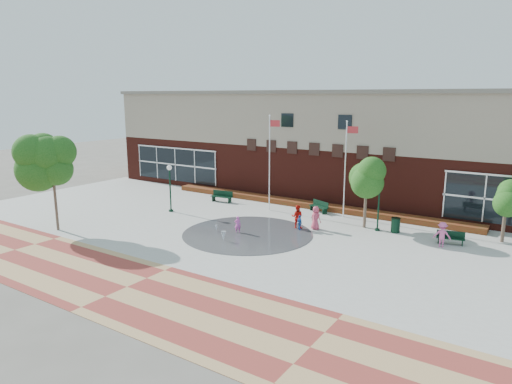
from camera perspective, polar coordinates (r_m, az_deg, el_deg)
The scene contains 24 objects.
ground at distance 27.29m, azimuth -4.64°, elevation -6.82°, with size 120.00×120.00×0.00m, color #666056.
plaza_concrete at distance 30.38m, azimuth 0.00°, elevation -4.79°, with size 46.00×18.00×0.01m, color #A8A8A0.
paver_band at distance 22.56m, azimuth -15.82°, elevation -11.38°, with size 46.00×6.00×0.01m, color maroon.
splash_pad at distance 29.59m, azimuth -1.07°, elevation -5.26°, with size 8.40×8.40×0.01m, color #383A3D.
library_building at distance 41.24m, azimuth 10.38°, elevation 6.04°, with size 44.40×10.40×9.20m.
flower_bed at distance 36.75m, azimuth 6.51°, elevation -1.91°, with size 26.00×1.20×0.40m, color #9A0513.
flagpole_left at distance 34.80m, azimuth 1.77°, elevation 4.27°, with size 0.85×0.25×7.38m.
flagpole_right at distance 33.42m, azimuth 11.17°, elevation 3.43°, with size 0.83×0.34×7.04m.
lamp_left at distance 35.26m, azimuth -10.70°, elevation 1.11°, with size 0.38×0.38×3.63m.
lamp_right at distance 30.79m, azimuth 15.11°, elevation -0.96°, with size 0.36×0.36×3.38m.
bench_left at distance 38.33m, azimuth -4.30°, elevation -0.82°, with size 1.93×0.74×0.94m.
bench_mid at distance 35.23m, azimuth 7.84°, elevation -2.08°, with size 1.79×1.17×0.88m.
bench_right at distance 29.87m, azimuth 23.12°, elevation -5.58°, with size 1.64×0.75×0.80m.
trash_can at distance 31.11m, azimuth 17.04°, elevation -3.97°, with size 0.61×0.61×0.99m.
tree_big_left at distance 32.23m, azimuth -24.16°, elevation 3.51°, with size 4.03×4.03×6.45m.
tree_mid at distance 31.04m, azimuth 13.67°, elevation 1.77°, with size 2.81×2.81×4.74m.
tree_small_right at distance 31.08m, azimuth 28.87°, elevation -0.62°, with size 2.24×2.24×3.83m.
water_jet_a at distance 28.21m, azimuth -4.08°, elevation -6.17°, with size 0.31×0.31×0.61m, color white.
water_jet_b at distance 30.27m, azimuth -5.00°, elevation -4.92°, with size 0.17×0.17×0.39m, color white.
child_splash at distance 29.71m, azimuth -2.30°, elevation -4.08°, with size 0.41×0.27×1.12m, color #E251BC.
adult_red at distance 30.74m, azimuth 5.17°, elevation -3.10°, with size 0.78×0.61×1.60m, color red.
adult_pink at distance 30.62m, azimuth 7.47°, elevation -3.24°, with size 0.77×0.50×1.58m, color #D24461.
child_blue at distance 30.32m, azimuth 5.48°, elevation -3.85°, with size 0.62×0.26×1.06m, color #2964B3.
person_bench at distance 29.02m, azimuth 22.24°, elevation -4.97°, with size 0.98×0.57×1.52m, color #D8599A.
Camera 1 is at (15.94, -20.33, 8.77)m, focal length 32.00 mm.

